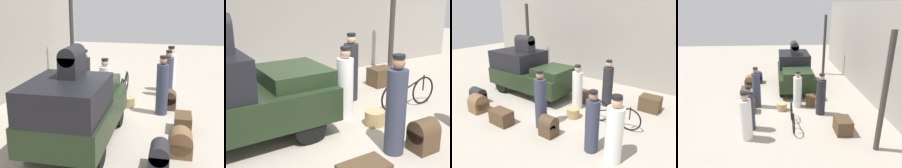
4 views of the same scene
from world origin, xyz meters
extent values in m
plane|color=#A89E8E|center=(0.00, 0.00, 0.00)|extent=(30.00, 30.00, 0.00)
cube|color=gray|center=(0.00, 4.08, 2.25)|extent=(16.00, 0.15, 4.50)
cylinder|color=#38332D|center=(-4.19, 2.71, 1.88)|extent=(0.17, 0.17, 3.76)
cylinder|color=#38332D|center=(3.86, 2.71, 1.88)|extent=(0.17, 0.17, 3.76)
cylinder|color=black|center=(-0.68, 1.45, 0.33)|extent=(0.66, 0.12, 0.66)
cylinder|color=black|center=(-0.68, -0.21, 0.33)|extent=(0.66, 0.12, 0.66)
cylinder|color=black|center=(-2.97, 1.45, 0.33)|extent=(0.66, 0.12, 0.66)
cylinder|color=black|center=(-2.97, -0.21, 0.33)|extent=(0.66, 0.12, 0.66)
cube|color=black|center=(-1.83, 0.62, 0.69)|extent=(3.69, 1.82, 0.68)
cube|color=black|center=(-2.66, 0.62, 1.41)|extent=(2.03, 1.67, 0.75)
cube|color=black|center=(-0.63, 0.62, 1.18)|extent=(1.29, 1.42, 0.31)
torus|color=black|center=(2.73, 0.15, 0.36)|extent=(0.73, 0.04, 0.73)
torus|color=black|center=(1.72, 0.15, 0.36)|extent=(0.73, 0.04, 0.73)
cylinder|color=black|center=(2.23, 0.15, 0.54)|extent=(1.02, 0.04, 0.39)
cylinder|color=black|center=(1.72, 0.15, 0.55)|extent=(0.04, 0.04, 0.37)
cylinder|color=black|center=(2.73, 0.15, 0.57)|extent=(0.04, 0.04, 0.41)
cylinder|color=tan|center=(0.89, -0.20, 0.16)|extent=(0.44, 0.44, 0.32)
cylinder|color=white|center=(0.58, 0.51, 0.70)|extent=(0.38, 0.38, 1.39)
sphere|color=tan|center=(0.58, 0.51, 1.51)|extent=(0.23, 0.23, 0.23)
cylinder|color=black|center=(0.58, 0.51, 1.63)|extent=(0.22, 0.22, 0.06)
cylinder|color=#33384C|center=(0.46, -1.31, 0.79)|extent=(0.37, 0.37, 1.57)
sphere|color=#936B51|center=(0.46, -1.31, 1.69)|extent=(0.23, 0.23, 0.23)
cylinder|color=black|center=(0.46, -1.31, 1.80)|extent=(0.22, 0.22, 0.06)
cylinder|color=#33384C|center=(2.33, -1.42, 0.71)|extent=(0.36, 0.36, 1.43)
sphere|color=#936B51|center=(2.33, -1.42, 1.54)|extent=(0.22, 0.22, 0.22)
cylinder|color=black|center=(2.33, -1.42, 1.65)|extent=(0.21, 0.21, 0.06)
cylinder|color=white|center=(2.96, -1.49, 0.72)|extent=(0.42, 0.42, 1.44)
sphere|color=tan|center=(2.96, -1.49, 1.57)|extent=(0.26, 0.26, 0.26)
cylinder|color=black|center=(2.96, -1.49, 1.70)|extent=(0.24, 0.24, 0.07)
cylinder|color=#232328|center=(1.35, 1.40, 0.75)|extent=(0.38, 0.38, 1.50)
sphere|color=tan|center=(1.35, 1.40, 1.62)|extent=(0.24, 0.24, 0.24)
cylinder|color=black|center=(1.35, 1.40, 1.74)|extent=(0.22, 0.22, 0.06)
cube|color=#4C3823|center=(2.82, 1.93, 0.27)|extent=(0.71, 0.55, 0.55)
cube|color=#232328|center=(-2.79, -1.45, 0.20)|extent=(0.58, 0.43, 0.40)
cylinder|color=#232328|center=(-2.79, -1.45, 0.40)|extent=(0.58, 0.43, 0.43)
cube|color=#4C3823|center=(0.53, 1.11, 0.24)|extent=(0.47, 0.38, 0.48)
cube|color=brown|center=(-2.09, -1.88, 0.18)|extent=(0.51, 0.56, 0.36)
cylinder|color=brown|center=(-2.09, -1.88, 0.36)|extent=(0.51, 0.56, 0.56)
cube|color=#4C3823|center=(0.96, -1.54, 0.20)|extent=(0.46, 0.43, 0.41)
cylinder|color=#4C3823|center=(0.96, -1.54, 0.41)|extent=(0.46, 0.43, 0.43)
cube|color=#4C3823|center=(-0.70, -1.95, 0.23)|extent=(0.74, 0.45, 0.46)
cube|color=#232328|center=(-2.20, 0.62, 2.03)|extent=(0.82, 0.41, 0.49)
cylinder|color=#232328|center=(-2.20, 0.62, 2.27)|extent=(0.82, 0.41, 0.41)
camera|label=1|loc=(-8.77, -1.68, 3.57)|focal=50.00mm
camera|label=2|loc=(-3.11, -5.08, 2.96)|focal=50.00mm
camera|label=3|loc=(4.71, -5.73, 3.56)|focal=35.00mm
camera|label=4|loc=(9.52, -0.46, 4.40)|focal=35.00mm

